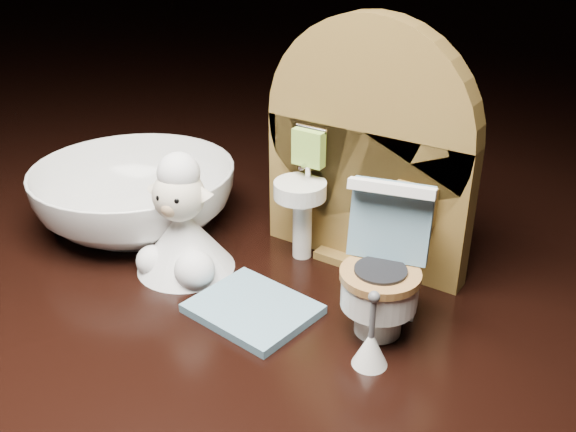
# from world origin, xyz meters

# --- Properties ---
(backdrop_panel) EXTENTS (0.13, 0.05, 0.15)m
(backdrop_panel) POSITION_xyz_m (-0.00, 0.06, 0.07)
(backdrop_panel) COLOR brown
(backdrop_panel) RESTS_ON ground
(toy_toilet) EXTENTS (0.05, 0.06, 0.08)m
(toy_toilet) POSITION_xyz_m (0.04, 0.01, 0.03)
(toy_toilet) COLOR white
(toy_toilet) RESTS_ON ground
(bath_mat) EXTENTS (0.07, 0.06, 0.00)m
(bath_mat) POSITION_xyz_m (-0.02, -0.02, 0.00)
(bath_mat) COLOR #61899E
(bath_mat) RESTS_ON ground
(toilet_brush) EXTENTS (0.02, 0.02, 0.04)m
(toilet_brush) POSITION_xyz_m (0.05, -0.02, 0.01)
(toilet_brush) COLOR white
(toilet_brush) RESTS_ON ground
(plush_lamb) EXTENTS (0.06, 0.06, 0.08)m
(plush_lamb) POSITION_xyz_m (-0.08, -0.01, 0.03)
(plush_lamb) COLOR white
(plush_lamb) RESTS_ON ground
(ceramic_bowl) EXTENTS (0.14, 0.14, 0.04)m
(ceramic_bowl) POSITION_xyz_m (-0.15, 0.02, 0.02)
(ceramic_bowl) COLOR white
(ceramic_bowl) RESTS_ON ground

